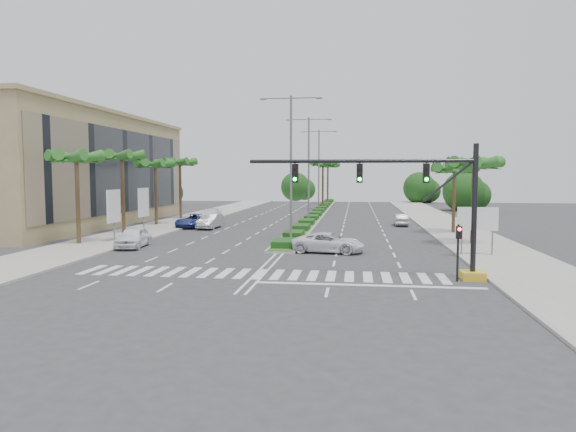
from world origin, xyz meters
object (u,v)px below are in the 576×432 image
at_px(car_right, 401,220).
at_px(car_parked_d, 210,216).
at_px(car_parked_c, 193,221).
at_px(car_crossing, 329,243).
at_px(car_parked_a, 133,237).
at_px(car_parked_b, 210,221).

bearing_deg(car_right, car_parked_d, -3.52).
xyz_separation_m(car_parked_c, car_crossing, (15.20, -15.89, -0.01)).
xyz_separation_m(car_parked_a, car_parked_c, (-0.17, 15.24, -0.06)).
bearing_deg(car_crossing, car_parked_c, 51.39).
distance_m(car_parked_b, car_crossing, 19.98).
relative_size(car_parked_d, car_crossing, 1.03).
relative_size(car_parked_a, car_parked_b, 0.99).
relative_size(car_parked_c, car_crossing, 1.01).
height_order(car_parked_c, car_parked_d, car_parked_d).
bearing_deg(car_parked_c, car_crossing, -38.98).
xyz_separation_m(car_parked_b, car_parked_d, (-2.08, 7.29, 0.00)).
bearing_deg(car_parked_b, car_crossing, -47.32).
bearing_deg(car_parked_a, car_crossing, -8.70).
bearing_deg(car_crossing, car_parked_d, 41.87).
height_order(car_parked_a, car_parked_b, car_parked_a).
height_order(car_parked_a, car_parked_c, car_parked_a).
bearing_deg(car_right, car_parked_c, 13.06).
bearing_deg(car_right, car_parked_b, 16.51).
relative_size(car_parked_b, car_right, 1.17).
distance_m(car_parked_b, car_parked_d, 7.58).
xyz_separation_m(car_parked_d, car_crossing, (15.20, -22.36, -0.05)).
relative_size(car_parked_a, car_crossing, 0.90).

